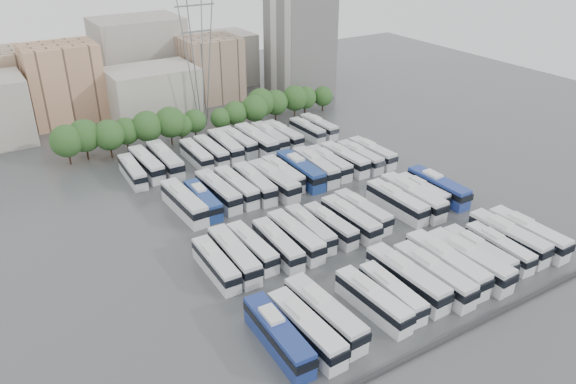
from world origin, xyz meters
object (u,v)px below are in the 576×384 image
electricity_pylon (197,43)px  bus_r2_s9 (315,166)px  bus_r1_s8 (362,211)px  bus_r2_s7 (283,173)px  bus_r2_s11 (345,159)px  bus_r3_s10 (283,135)px  bus_r1_s7 (350,219)px  bus_r3_s8 (256,140)px  bus_r0_s2 (324,313)px  bus_r3_s12 (307,130)px  apartment_tower (300,45)px  bus_r2_s3 (218,191)px  bus_r3_s1 (147,164)px  bus_r3_s9 (270,137)px  bus_r0_s8 (446,263)px  bus_r1_s3 (278,244)px  bus_r2_s2 (203,200)px  bus_r2_s10 (329,163)px  bus_r1_s10 (397,201)px  bus_r3_s2 (165,160)px  bus_r0_s4 (373,300)px  bus_r2_s6 (273,180)px  bus_r3_s0 (133,171)px  bus_r0_s6 (407,278)px  bus_r1_s12 (422,191)px  bus_r2_s13 (372,152)px  bus_r1_s0 (216,264)px  bus_r1_s1 (234,255)px  bus_r0_s5 (392,292)px  bus_r1_s2 (252,247)px  bus_r2_s8 (300,170)px  bus_r2_s12 (360,156)px  bus_r0_s7 (433,274)px  bus_r0_s12 (508,237)px  bus_r3_s7 (238,142)px  bus_r0_s0 (278,335)px  bus_r2_s1 (184,202)px  bus_r1_s5 (310,229)px  bus_r0_s11 (499,247)px  bus_r3_s4 (196,155)px  bus_r0_s9 (469,260)px  bus_r1_s11 (413,197)px  bus_r0_s10 (478,252)px  bus_r3_s5 (211,151)px  bus_r3_s13 (319,126)px  bus_r2_s5 (255,183)px  bus_r0_s1 (306,328)px

electricity_pylon → bus_r2_s9: bearing=-80.7°
bus_r1_s8 → bus_r2_s7: 19.10m
bus_r2_s11 → bus_r3_s10: bearing=98.9°
bus_r1_s7 → bus_r3_s8: bus_r3_s8 is taller
bus_r0_s2 → bus_r3_s12: (32.82, 53.44, -0.37)m
apartment_tower → bus_r2_s3: bearing=-135.2°
bus_r3_s1 → bus_r3_s9: bearing=-2.0°
bus_r0_s2 → bus_r0_s8: (19.97, -0.18, 0.06)m
bus_r1_s3 → bus_r2_s2: bearing=103.2°
apartment_tower → bus_r2_s10: size_ratio=2.14×
bus_r1_s10 → bus_r3_s2: size_ratio=0.92×
bus_r0_s4 → bus_r2_s6: bus_r2_s6 is taller
bus_r3_s0 → bus_r3_s2: 6.88m
bus_r3_s1 → bus_r0_s6: bearing=-74.2°
bus_r2_s7 → bus_r2_s3: bearing=-177.8°
bus_r1_s12 → bus_r2_s13: bus_r2_s13 is taller
bus_r3_s9 → bus_r0_s6: bearing=-99.1°
bus_r1_s0 → bus_r3_s12: (39.23, 36.88, -0.09)m
bus_r1_s1 → bus_r2_s7: 27.78m
bus_r0_s8 → bus_r2_s13: 39.47m
bus_r2_s9 → bus_r3_s10: size_ratio=1.08×
bus_r0_s5 → bus_r3_s9: size_ratio=0.89×
bus_r1_s2 → bus_r2_s8: size_ratio=0.85×
bus_r0_s2 → bus_r2_s12: 48.53m
bus_r0_s7 → bus_r2_s3: 39.54m
bus_r2_s10 → bus_r0_s8: bearing=-99.2°
bus_r2_s7 → bus_r3_s0: bus_r2_s7 is taller
bus_r0_s5 → bus_r3_s1: 55.97m
bus_r0_s6 → bus_r1_s7: 16.77m
bus_r0_s12 → bus_r3_s8: bus_r3_s8 is taller
bus_r2_s11 → bus_r3_s7: size_ratio=1.03×
bus_r0_s0 → bus_r2_s9: size_ratio=0.97×
bus_r2_s1 → bus_r2_s11: bus_r2_s1 is taller
bus_r2_s6 → bus_r1_s5: bearing=-104.1°
bus_r0_s11 → bus_r1_s8: (-9.97, 18.63, 0.08)m
bus_r3_s4 → bus_r0_s4: bearing=-88.9°
bus_r0_s9 → bus_r1_s11: (6.59, 18.14, 0.03)m
bus_r2_s1 → bus_r1_s8: bearing=-38.9°
bus_r0_s2 → bus_r1_s7: size_ratio=1.09×
bus_r0_s5 → bus_r0_s10: 16.40m
apartment_tower → bus_r3_s5: size_ratio=2.19×
bus_r3_s12 → bus_r3_s13: (3.34, 0.32, 0.08)m
bus_r1_s11 → bus_r2_s2: size_ratio=1.18×
bus_r2_s5 → bus_r1_s0: bearing=-128.1°
bus_r0_s1 → bus_r0_s10: (29.55, 0.81, -0.15)m
bus_r2_s7 → bus_r2_s12: bus_r2_s7 is taller
bus_r1_s7 → bus_r2_s7: (-0.21, 19.90, -0.05)m
bus_r2_s6 → bus_r0_s5: bearing=-97.7°
bus_r1_s11 → bus_r3_s4: bus_r1_s11 is taller
bus_r0_s10 → bus_r1_s11: size_ratio=0.86×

